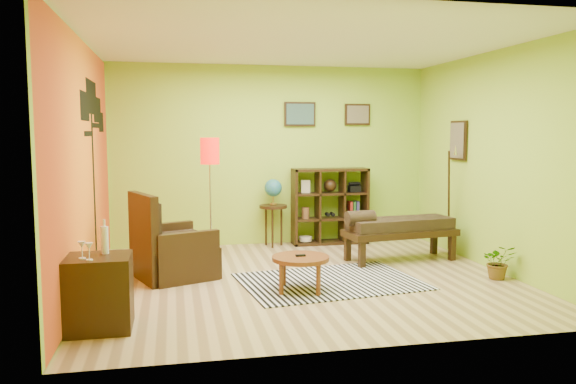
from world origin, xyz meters
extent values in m
plane|color=tan|center=(0.00, 0.00, 0.00)|extent=(5.00, 5.00, 0.00)
cube|color=#A0CC37|center=(0.00, 2.25, 1.40)|extent=(5.00, 0.04, 2.80)
cube|color=#A0CC37|center=(0.00, -2.25, 1.40)|extent=(5.00, 0.04, 2.80)
cube|color=#A0CC37|center=(-2.50, 0.00, 1.40)|extent=(0.04, 4.50, 2.80)
cube|color=#A0CC37|center=(2.50, 0.00, 1.40)|extent=(0.04, 4.50, 2.80)
cube|color=white|center=(0.00, 0.00, 2.80)|extent=(5.00, 4.50, 0.04)
cube|color=orange|center=(-2.48, 0.00, 1.40)|extent=(0.01, 4.45, 2.75)
cube|color=black|center=(-2.46, 0.55, 1.05)|extent=(0.01, 0.14, 2.10)
cube|color=black|center=(-2.46, 0.05, 2.05)|extent=(0.01, 0.65, 0.32)
cube|color=black|center=(-2.46, 0.60, 2.18)|extent=(0.01, 0.85, 0.40)
cube|color=black|center=(-2.46, 1.10, 2.05)|extent=(0.01, 0.70, 0.32)
cube|color=black|center=(-2.46, 1.45, 1.90)|extent=(0.01, 0.50, 0.26)
cube|color=black|center=(0.45, 2.22, 2.05)|extent=(0.50, 0.03, 0.38)
cube|color=#40655C|center=(0.45, 2.19, 2.05)|extent=(0.44, 0.01, 0.32)
cube|color=black|center=(1.40, 2.22, 2.05)|extent=(0.42, 0.03, 0.34)
cube|color=#7B6F53|center=(1.40, 2.19, 2.05)|extent=(0.36, 0.01, 0.28)
cube|color=black|center=(2.47, 0.90, 1.65)|extent=(0.03, 0.44, 0.56)
cube|color=#7B6F53|center=(2.44, 0.90, 1.65)|extent=(0.01, 0.38, 0.50)
cylinder|color=black|center=(2.35, 0.90, 0.78)|extent=(0.23, 0.34, 1.46)
cone|color=silver|center=(2.35, 0.75, 1.52)|extent=(0.08, 0.09, 0.16)
cube|color=silver|center=(0.27, -0.21, 0.01)|extent=(2.24, 1.71, 0.01)
cylinder|color=brown|center=(-0.16, -0.50, 0.37)|extent=(0.64, 0.64, 0.05)
cylinder|color=brown|center=(0.09, -0.35, 0.17)|extent=(0.05, 0.05, 0.35)
cylinder|color=brown|center=(-0.30, -0.25, 0.17)|extent=(0.05, 0.05, 0.35)
cylinder|color=brown|center=(-0.02, -0.74, 0.17)|extent=(0.05, 0.05, 0.35)
cylinder|color=brown|center=(-0.40, -0.64, 0.17)|extent=(0.05, 0.05, 0.35)
cube|color=black|center=(-0.16, -0.50, 0.40)|extent=(0.11, 0.05, 0.02)
cube|color=black|center=(-1.51, 0.41, 0.19)|extent=(1.08, 1.07, 0.38)
cube|color=black|center=(-1.89, 0.27, 0.52)|extent=(0.39, 0.80, 1.05)
cube|color=black|center=(-1.37, 0.05, 0.31)|extent=(0.74, 0.37, 0.61)
cube|color=black|center=(-1.66, 0.78, 0.31)|extent=(0.74, 0.37, 0.61)
cube|color=#E6B26D|center=(-1.49, 0.42, 0.45)|extent=(0.86, 0.85, 0.13)
cube|color=#E6B26D|center=(-1.82, 0.30, 0.72)|extent=(0.30, 0.60, 0.48)
cube|color=black|center=(-2.20, -1.33, 0.33)|extent=(0.57, 0.51, 0.67)
cylinder|color=white|center=(-2.15, -1.23, 0.79)|extent=(0.07, 0.07, 0.25)
cylinder|color=white|center=(-2.15, -1.23, 0.95)|extent=(0.02, 0.02, 0.07)
cylinder|color=white|center=(-2.32, -1.41, 0.67)|extent=(0.06, 0.06, 0.01)
cylinder|color=white|center=(-2.32, -1.41, 0.72)|extent=(0.01, 0.01, 0.09)
cone|color=white|center=(-2.32, -1.41, 0.79)|extent=(0.07, 0.07, 0.06)
cylinder|color=white|center=(-2.25, -1.49, 0.67)|extent=(0.06, 0.06, 0.01)
cylinder|color=white|center=(-2.25, -1.49, 0.72)|extent=(0.01, 0.01, 0.09)
cone|color=white|center=(-2.25, -1.49, 0.79)|extent=(0.07, 0.07, 0.06)
cylinder|color=silver|center=(-1.05, 0.97, 0.01)|extent=(0.26, 0.26, 0.03)
cylinder|color=silver|center=(-1.05, 0.97, 0.79)|extent=(0.02, 0.02, 1.57)
cylinder|color=#FB1507|center=(-1.05, 0.97, 1.52)|extent=(0.25, 0.25, 0.34)
cylinder|color=black|center=(-0.02, 2.00, 0.62)|extent=(0.43, 0.43, 0.04)
cylinder|color=black|center=(0.11, 2.04, 0.30)|extent=(0.03, 0.03, 0.60)
cylinder|color=black|center=(-0.12, 2.10, 0.30)|extent=(0.03, 0.03, 0.60)
cylinder|color=black|center=(-0.06, 1.87, 0.30)|extent=(0.03, 0.03, 0.60)
cylinder|color=gold|center=(-0.02, 2.00, 0.67)|extent=(0.11, 0.11, 0.02)
cylinder|color=gold|center=(-0.02, 2.00, 0.73)|extent=(0.02, 0.02, 0.11)
sphere|color=#0F41AF|center=(-0.02, 2.00, 0.91)|extent=(0.27, 0.27, 0.27)
cube|color=black|center=(0.32, 2.03, 0.60)|extent=(0.04, 0.35, 1.20)
cube|color=black|center=(1.48, 2.03, 0.60)|extent=(0.04, 0.35, 1.20)
cube|color=black|center=(0.90, 2.03, 0.02)|extent=(1.20, 0.35, 0.04)
cube|color=black|center=(0.90, 2.03, 1.18)|extent=(1.20, 0.35, 0.04)
cube|color=black|center=(0.70, 2.03, 0.60)|extent=(0.03, 0.33, 1.12)
cube|color=black|center=(1.10, 2.03, 0.60)|extent=(0.03, 0.33, 1.12)
cube|color=black|center=(0.90, 2.03, 0.40)|extent=(1.12, 0.33, 0.03)
cube|color=black|center=(0.90, 2.03, 0.80)|extent=(1.12, 0.33, 0.03)
cylinder|color=beige|center=(0.50, 2.03, 0.09)|extent=(0.20, 0.20, 0.07)
sphere|color=black|center=(0.90, 2.03, 0.93)|extent=(0.20, 0.20, 0.20)
cube|color=black|center=(1.30, 2.03, 0.87)|extent=(0.18, 0.15, 0.10)
cylinder|color=black|center=(0.86, 2.03, 0.47)|extent=(0.06, 0.12, 0.06)
cylinder|color=black|center=(0.94, 2.03, 0.47)|extent=(0.06, 0.12, 0.06)
ellipsoid|color=#384C26|center=(1.30, 2.03, 0.10)|extent=(0.18, 0.18, 0.09)
cylinder|color=brown|center=(0.50, 2.03, 0.50)|extent=(0.12, 0.12, 0.18)
cube|color=beige|center=(0.50, 2.03, 0.92)|extent=(0.14, 0.03, 0.20)
cube|color=maroon|center=(1.23, 2.03, 0.54)|extent=(0.04, 0.18, 0.26)
cube|color=#1E4C1E|center=(1.28, 2.03, 0.54)|extent=(0.04, 0.18, 0.26)
cube|color=navy|center=(1.34, 2.03, 0.54)|extent=(0.04, 0.18, 0.26)
cube|color=black|center=(1.52, 0.68, 0.39)|extent=(1.62, 0.75, 0.09)
cube|color=#E6B26D|center=(1.52, 0.68, 0.51)|extent=(1.50, 0.67, 0.16)
cylinder|color=#E6B26D|center=(0.91, 0.61, 0.62)|extent=(0.41, 0.25, 0.20)
cube|color=black|center=(2.18, 0.99, 0.17)|extent=(0.09, 0.09, 0.35)
cube|color=black|center=(0.81, 0.82, 0.17)|extent=(0.09, 0.09, 0.35)
cube|color=black|center=(2.24, 0.55, 0.17)|extent=(0.09, 0.09, 0.35)
cube|color=black|center=(0.87, 0.38, 0.17)|extent=(0.09, 0.09, 0.35)
imported|color=#26661E|center=(2.30, -0.48, 0.16)|extent=(0.50, 0.53, 0.33)
camera|label=1|loc=(-1.53, -6.47, 1.77)|focal=35.00mm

